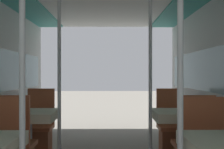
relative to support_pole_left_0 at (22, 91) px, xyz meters
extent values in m
cube|color=#B25633|center=(-0.39, 0.74, -0.37)|extent=(0.40, 0.04, 0.54)
cylinder|color=silver|center=(0.00, 0.00, 0.00)|extent=(0.05, 0.05, 2.17)
cylinder|color=#B7B7BC|center=(-0.39, 1.71, -0.73)|extent=(0.09, 0.09, 0.69)
cube|color=#B2B2B7|center=(-0.39, 1.71, -0.37)|extent=(0.66, 0.66, 0.02)
cube|color=beige|center=(-0.39, 1.71, -0.41)|extent=(0.70, 0.70, 0.11)
cube|color=#B25633|center=(-0.39, 1.15, -0.67)|extent=(0.40, 0.40, 0.05)
cube|color=#B25633|center=(-0.39, 0.97, -0.37)|extent=(0.40, 0.04, 0.54)
cube|color=brown|center=(-0.39, 2.26, -0.89)|extent=(0.34, 0.34, 0.39)
cube|color=#B25633|center=(-0.39, 2.26, -0.67)|extent=(0.40, 0.40, 0.05)
cube|color=#B25633|center=(-0.39, 2.44, -0.37)|extent=(0.40, 0.04, 0.54)
cylinder|color=silver|center=(0.00, 1.71, 0.00)|extent=(0.05, 0.05, 2.17)
cube|color=#B25633|center=(1.57, 0.74, -0.37)|extent=(0.40, 0.04, 0.54)
cylinder|color=silver|center=(1.18, 0.00, 0.00)|extent=(0.05, 0.05, 2.17)
cylinder|color=#B7B7BC|center=(1.57, 1.71, -0.73)|extent=(0.09, 0.09, 0.69)
cube|color=#B2B2B7|center=(1.57, 1.71, -0.37)|extent=(0.66, 0.66, 0.02)
cube|color=beige|center=(1.57, 1.71, -0.41)|extent=(0.70, 0.70, 0.11)
cube|color=#B25633|center=(1.57, 1.15, -0.67)|extent=(0.40, 0.40, 0.05)
cube|color=#B25633|center=(1.57, 0.97, -0.37)|extent=(0.40, 0.04, 0.54)
cube|color=brown|center=(1.57, 2.26, -0.89)|extent=(0.34, 0.34, 0.39)
cube|color=#B25633|center=(1.57, 2.26, -0.67)|extent=(0.40, 0.40, 0.05)
cube|color=#B25633|center=(1.57, 2.44, -0.37)|extent=(0.40, 0.04, 0.54)
cylinder|color=silver|center=(1.18, 1.71, 0.00)|extent=(0.05, 0.05, 2.17)
camera|label=1|loc=(0.65, -2.32, 0.13)|focal=50.00mm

